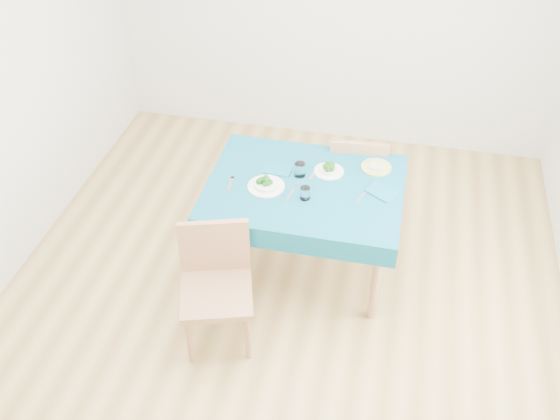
% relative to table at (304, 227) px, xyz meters
% --- Properties ---
extents(room_shell, '(4.02, 4.52, 2.73)m').
position_rel_table_xyz_m(room_shell, '(-0.09, -0.40, 0.97)').
color(room_shell, olive).
rests_on(room_shell, ground).
extents(table, '(1.34, 1.02, 0.76)m').
position_rel_table_xyz_m(table, '(0.00, 0.00, 0.00)').
color(table, '#094F68').
rests_on(table, ground).
extents(chair_near, '(0.58, 0.60, 1.13)m').
position_rel_table_xyz_m(chair_near, '(-0.41, -0.80, 0.18)').
color(chair_near, '#956946').
rests_on(chair_near, ground).
extents(chair_far, '(0.47, 0.51, 1.07)m').
position_rel_table_xyz_m(chair_far, '(0.30, 0.66, 0.16)').
color(chair_far, '#956946').
rests_on(chair_far, ground).
extents(bowl_near, '(0.26, 0.26, 0.08)m').
position_rel_table_xyz_m(bowl_near, '(-0.26, -0.07, 0.42)').
color(bowl_near, white).
rests_on(bowl_near, table).
extents(bowl_far, '(0.21, 0.21, 0.06)m').
position_rel_table_xyz_m(bowl_far, '(0.14, 0.19, 0.41)').
color(bowl_far, white).
rests_on(bowl_far, table).
extents(fork_near, '(0.03, 0.17, 0.00)m').
position_rel_table_xyz_m(fork_near, '(-0.51, -0.09, 0.38)').
color(fork_near, silver).
rests_on(fork_near, table).
extents(knife_near, '(0.06, 0.22, 0.00)m').
position_rel_table_xyz_m(knife_near, '(-0.07, -0.09, 0.38)').
color(knife_near, silver).
rests_on(knife_near, table).
extents(fork_far, '(0.07, 0.19, 0.00)m').
position_rel_table_xyz_m(fork_far, '(0.04, 0.17, 0.38)').
color(fork_far, silver).
rests_on(fork_far, table).
extents(knife_far, '(0.09, 0.19, 0.00)m').
position_rel_table_xyz_m(knife_far, '(0.40, -0.01, 0.38)').
color(knife_far, silver).
rests_on(knife_far, table).
extents(napkin_near, '(0.20, 0.14, 0.01)m').
position_rel_table_xyz_m(napkin_near, '(-0.22, 0.13, 0.38)').
color(napkin_near, '#0D5973').
rests_on(napkin_near, table).
extents(napkin_far, '(0.24, 0.22, 0.01)m').
position_rel_table_xyz_m(napkin_far, '(0.52, 0.03, 0.38)').
color(napkin_far, '#0D5973').
rests_on(napkin_far, table).
extents(tumbler_center, '(0.08, 0.08, 0.10)m').
position_rel_table_xyz_m(tumbler_center, '(-0.06, 0.11, 0.43)').
color(tumbler_center, white).
rests_on(tumbler_center, table).
extents(tumbler_side, '(0.07, 0.07, 0.09)m').
position_rel_table_xyz_m(tumbler_side, '(0.02, -0.14, 0.42)').
color(tumbler_side, white).
rests_on(tumbler_side, table).
extents(side_plate, '(0.22, 0.22, 0.01)m').
position_rel_table_xyz_m(side_plate, '(0.46, 0.31, 0.38)').
color(side_plate, '#B0BE5C').
rests_on(side_plate, table).
extents(bread_slice, '(0.11, 0.11, 0.01)m').
position_rel_table_xyz_m(bread_slice, '(0.46, 0.31, 0.40)').
color(bread_slice, beige).
rests_on(bread_slice, side_plate).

